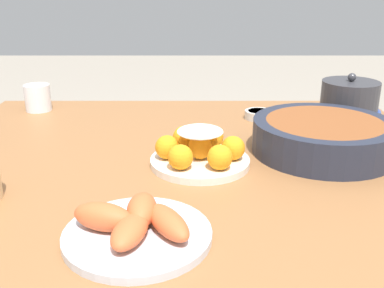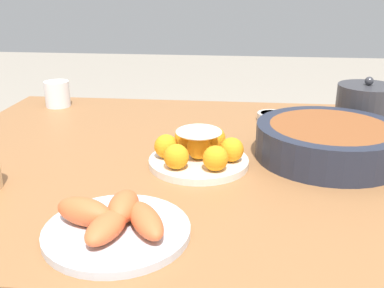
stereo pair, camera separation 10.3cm
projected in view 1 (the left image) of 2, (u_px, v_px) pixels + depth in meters
dining_table at (185, 189)px, 1.11m from camera, size 1.26×1.03×0.72m
cake_plate at (200, 151)px, 1.01m from camera, size 0.23×0.23×0.09m
serving_bowl at (323, 136)px, 1.08m from camera, size 0.34×0.34×0.08m
sauce_bowl at (259, 114)px, 1.35m from camera, size 0.08×0.08×0.02m
seafood_platter at (136, 227)px, 0.72m from camera, size 0.24×0.24×0.06m
cup_far at (38, 98)px, 1.43m from camera, size 0.08×0.08×0.08m
warming_pot at (349, 102)px, 1.32m from camera, size 0.18×0.18×0.14m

